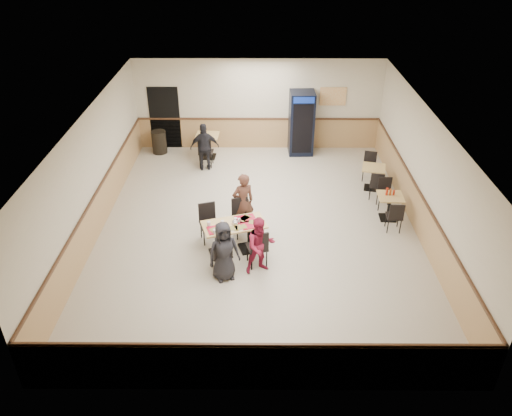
{
  "coord_description": "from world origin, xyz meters",
  "views": [
    {
      "loc": [
        0.0,
        -10.65,
        7.02
      ],
      "look_at": [
        -0.05,
        -0.5,
        0.89
      ],
      "focal_mm": 35.0,
      "sensor_mm": 36.0,
      "label": 1
    }
  ],
  "objects_px": {
    "diner_woman_right": "(260,245)",
    "diner_woman_left": "(224,251)",
    "trash_bin": "(159,142)",
    "diner_man_opposite": "(243,202)",
    "side_table_far": "(373,174)",
    "main_table": "(234,233)",
    "lone_diner": "(205,147)",
    "pepsi_cooler": "(301,123)",
    "back_table": "(208,143)",
    "side_table_near": "(390,204)"
  },
  "relations": [
    {
      "from": "diner_woman_left",
      "to": "pepsi_cooler",
      "type": "xyz_separation_m",
      "value": [
        2.13,
        6.58,
        0.33
      ]
    },
    {
      "from": "main_table",
      "to": "trash_bin",
      "type": "height_order",
      "value": "main_table"
    },
    {
      "from": "side_table_far",
      "to": "pepsi_cooler",
      "type": "distance_m",
      "value": 3.19
    },
    {
      "from": "diner_woman_right",
      "to": "trash_bin",
      "type": "relative_size",
      "value": 1.82
    },
    {
      "from": "diner_man_opposite",
      "to": "trash_bin",
      "type": "bearing_deg",
      "value": -81.57
    },
    {
      "from": "lone_diner",
      "to": "trash_bin",
      "type": "xyz_separation_m",
      "value": [
        -1.64,
        1.23,
        -0.37
      ]
    },
    {
      "from": "diner_woman_left",
      "to": "side_table_near",
      "type": "height_order",
      "value": "diner_woman_left"
    },
    {
      "from": "diner_woman_right",
      "to": "lone_diner",
      "type": "xyz_separation_m",
      "value": [
        -1.69,
        5.07,
        0.07
      ]
    },
    {
      "from": "side_table_far",
      "to": "trash_bin",
      "type": "relative_size",
      "value": 1.02
    },
    {
      "from": "back_table",
      "to": "trash_bin",
      "type": "height_order",
      "value": "back_table"
    },
    {
      "from": "lone_diner",
      "to": "pepsi_cooler",
      "type": "bearing_deg",
      "value": -165.26
    },
    {
      "from": "lone_diner",
      "to": "back_table",
      "type": "distance_m",
      "value": 0.91
    },
    {
      "from": "main_table",
      "to": "side_table_near",
      "type": "height_order",
      "value": "main_table"
    },
    {
      "from": "main_table",
      "to": "side_table_far",
      "type": "bearing_deg",
      "value": 21.69
    },
    {
      "from": "diner_woman_left",
      "to": "side_table_far",
      "type": "distance_m",
      "value": 5.75
    },
    {
      "from": "side_table_near",
      "to": "trash_bin",
      "type": "height_order",
      "value": "trash_bin"
    },
    {
      "from": "diner_man_opposite",
      "to": "pepsi_cooler",
      "type": "bearing_deg",
      "value": -134.72
    },
    {
      "from": "main_table",
      "to": "diner_man_opposite",
      "type": "bearing_deg",
      "value": 62.1
    },
    {
      "from": "diner_woman_left",
      "to": "diner_woman_right",
      "type": "bearing_deg",
      "value": -4.39
    },
    {
      "from": "diner_man_opposite",
      "to": "back_table",
      "type": "bearing_deg",
      "value": -97.27
    },
    {
      "from": "back_table",
      "to": "trash_bin",
      "type": "xyz_separation_m",
      "value": [
        -1.64,
        0.35,
        -0.14
      ]
    },
    {
      "from": "diner_woman_left",
      "to": "side_table_near",
      "type": "distance_m",
      "value": 4.82
    },
    {
      "from": "diner_woman_right",
      "to": "diner_woman_left",
      "type": "bearing_deg",
      "value": 177.42
    },
    {
      "from": "main_table",
      "to": "side_table_far",
      "type": "xyz_separation_m",
      "value": [
        3.85,
        3.12,
        -0.06
      ]
    },
    {
      "from": "back_table",
      "to": "pepsi_cooler",
      "type": "distance_m",
      "value": 3.1
    },
    {
      "from": "back_table",
      "to": "pepsi_cooler",
      "type": "height_order",
      "value": "pepsi_cooler"
    },
    {
      "from": "lone_diner",
      "to": "pepsi_cooler",
      "type": "height_order",
      "value": "pepsi_cooler"
    },
    {
      "from": "diner_woman_left",
      "to": "diner_man_opposite",
      "type": "relative_size",
      "value": 0.91
    },
    {
      "from": "pepsi_cooler",
      "to": "back_table",
      "type": "bearing_deg",
      "value": -174.54
    },
    {
      "from": "lone_diner",
      "to": "side_table_near",
      "type": "relative_size",
      "value": 2.2
    },
    {
      "from": "diner_man_opposite",
      "to": "side_table_near",
      "type": "distance_m",
      "value": 3.82
    },
    {
      "from": "trash_bin",
      "to": "side_table_far",
      "type": "bearing_deg",
      "value": -20.44
    },
    {
      "from": "main_table",
      "to": "diner_woman_right",
      "type": "xyz_separation_m",
      "value": [
        0.61,
        -0.73,
        0.17
      ]
    },
    {
      "from": "diner_man_opposite",
      "to": "back_table",
      "type": "relative_size",
      "value": 2.01
    },
    {
      "from": "diner_man_opposite",
      "to": "pepsi_cooler",
      "type": "distance_m",
      "value": 4.97
    },
    {
      "from": "lone_diner",
      "to": "diner_man_opposite",
      "type": "bearing_deg",
      "value": 102.6
    },
    {
      "from": "diner_woman_left",
      "to": "diner_man_opposite",
      "type": "distance_m",
      "value": 1.98
    },
    {
      "from": "main_table",
      "to": "lone_diner",
      "type": "height_order",
      "value": "lone_diner"
    },
    {
      "from": "main_table",
      "to": "trash_bin",
      "type": "bearing_deg",
      "value": 98.75
    },
    {
      "from": "diner_woman_left",
      "to": "lone_diner",
      "type": "xyz_separation_m",
      "value": [
        -0.9,
        5.31,
        0.05
      ]
    },
    {
      "from": "side_table_far",
      "to": "trash_bin",
      "type": "bearing_deg",
      "value": 159.56
    },
    {
      "from": "main_table",
      "to": "lone_diner",
      "type": "distance_m",
      "value": 4.48
    },
    {
      "from": "main_table",
      "to": "side_table_near",
      "type": "distance_m",
      "value": 4.23
    },
    {
      "from": "lone_diner",
      "to": "main_table",
      "type": "bearing_deg",
      "value": 96.0
    },
    {
      "from": "diner_woman_right",
      "to": "diner_man_opposite",
      "type": "bearing_deg",
      "value": 84.05
    },
    {
      "from": "diner_man_opposite",
      "to": "side_table_far",
      "type": "relative_size",
      "value": 2.02
    },
    {
      "from": "diner_man_opposite",
      "to": "side_table_far",
      "type": "xyz_separation_m",
      "value": [
        3.67,
        2.14,
        -0.32
      ]
    },
    {
      "from": "main_table",
      "to": "diner_woman_right",
      "type": "height_order",
      "value": "diner_woman_right"
    },
    {
      "from": "trash_bin",
      "to": "diner_man_opposite",
      "type": "bearing_deg",
      "value": -57.66
    },
    {
      "from": "diner_woman_left",
      "to": "trash_bin",
      "type": "relative_size",
      "value": 1.87
    }
  ]
}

